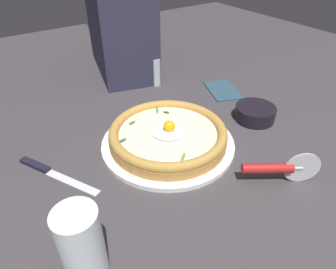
{
  "coord_description": "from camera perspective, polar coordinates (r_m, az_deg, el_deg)",
  "views": [
    {
      "loc": [
        0.45,
        -0.35,
        0.46
      ],
      "look_at": [
        -0.04,
        -0.01,
        0.03
      ],
      "focal_mm": 32.0,
      "sensor_mm": 36.0,
      "label": 1
    }
  ],
  "objects": [
    {
      "name": "ground_plane",
      "position": [
        0.74,
        2.52,
        -4.13
      ],
      "size": [
        2.4,
        2.4,
        0.03
      ],
      "primitive_type": "cube",
      "color": "#3C383C",
      "rests_on": "ground"
    },
    {
      "name": "pizza_cutter",
      "position": [
        0.67,
        19.97,
        -6.03
      ],
      "size": [
        0.1,
        0.14,
        0.08
      ],
      "color": "silver",
      "rests_on": "ground"
    },
    {
      "name": "pizza",
      "position": [
        0.73,
        -0.0,
        0.05
      ],
      "size": [
        0.29,
        0.29,
        0.06
      ],
      "color": "#BE8440",
      "rests_on": "pizza_plate"
    },
    {
      "name": "table_knife",
      "position": [
        0.73,
        -22.11,
        -6.32
      ],
      "size": [
        0.21,
        0.12,
        0.01
      ],
      "color": "silver",
      "rests_on": "ground"
    },
    {
      "name": "folded_napkin",
      "position": [
        1.02,
        10.38,
        8.42
      ],
      "size": [
        0.16,
        0.14,
        0.01
      ],
      "primitive_type": "cube",
      "rotation": [
        0.0,
        0.0,
        5.9
      ],
      "color": "#2A475A",
      "rests_on": "ground"
    },
    {
      "name": "pizza_plate",
      "position": [
        0.75,
        0.0,
        -1.62
      ],
      "size": [
        0.33,
        0.33,
        0.01
      ],
      "primitive_type": "cylinder",
      "color": "white",
      "rests_on": "ground"
    },
    {
      "name": "drinking_glass",
      "position": [
        0.49,
        -15.87,
        -20.41
      ],
      "size": [
        0.07,
        0.07,
        0.14
      ],
      "color": "silver",
      "rests_on": "ground"
    },
    {
      "name": "pepper_shaker",
      "position": [
        1.03,
        -2.28,
        11.85
      ],
      "size": [
        0.03,
        0.03,
        0.09
      ],
      "primitive_type": "cylinder",
      "color": "silver",
      "rests_on": "ground"
    },
    {
      "name": "side_bowl",
      "position": [
        0.88,
        16.09,
        4.03
      ],
      "size": [
        0.11,
        0.11,
        0.04
      ],
      "primitive_type": "cylinder",
      "color": "black",
      "rests_on": "ground"
    }
  ]
}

